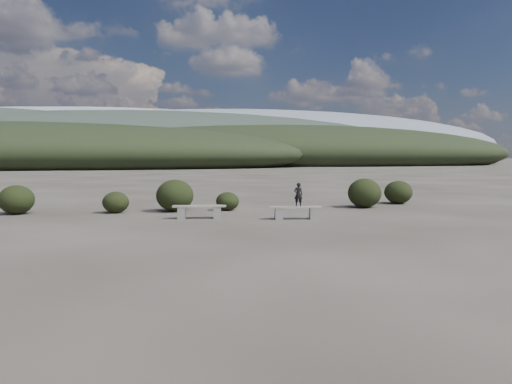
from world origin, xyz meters
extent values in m
plane|color=#322D27|center=(0.00, 0.00, 0.00)|extent=(1200.00, 1200.00, 0.00)
cube|color=slate|center=(-2.01, 6.27, 0.21)|extent=(0.31, 0.40, 0.42)
cube|color=slate|center=(-0.78, 6.08, 0.21)|extent=(0.31, 0.40, 0.42)
cube|color=gray|center=(-1.39, 6.18, 0.44)|extent=(1.91, 0.68, 0.05)
cube|color=slate|center=(1.25, 5.32, 0.20)|extent=(0.31, 0.39, 0.40)
cube|color=slate|center=(2.44, 5.12, 0.20)|extent=(0.31, 0.39, 0.40)
cube|color=gray|center=(1.85, 5.22, 0.43)|extent=(1.85, 0.67, 0.05)
imported|color=black|center=(1.93, 5.21, 0.86)|extent=(0.33, 0.25, 0.82)
ellipsoid|color=black|center=(-4.35, 8.67, 0.41)|extent=(1.01, 1.01, 0.83)
ellipsoid|color=black|center=(-2.08, 8.72, 0.64)|extent=(1.48, 1.48, 1.27)
ellipsoid|color=black|center=(0.01, 8.59, 0.37)|extent=(0.94, 0.94, 0.75)
ellipsoid|color=black|center=(5.92, 8.45, 0.62)|extent=(1.42, 1.42, 1.25)
ellipsoid|color=black|center=(8.22, 9.75, 0.53)|extent=(1.28, 1.28, 1.07)
ellipsoid|color=black|center=(-7.99, 9.08, 0.55)|extent=(1.30, 1.30, 1.10)
ellipsoid|color=black|center=(-25.00, 90.00, 2.70)|extent=(110.00, 40.00, 12.00)
ellipsoid|color=black|center=(35.00, 110.00, 3.15)|extent=(120.00, 44.00, 14.00)
ellipsoid|color=#29332A|center=(0.00, 160.00, 5.40)|extent=(190.00, 64.00, 24.00)
ellipsoid|color=gray|center=(70.00, 300.00, 9.90)|extent=(340.00, 110.00, 44.00)
ellipsoid|color=#919BA4|center=(-30.00, 400.00, 12.60)|extent=(460.00, 140.00, 56.00)
camera|label=1|loc=(-3.31, -11.23, 2.16)|focal=35.00mm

